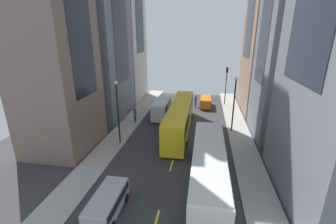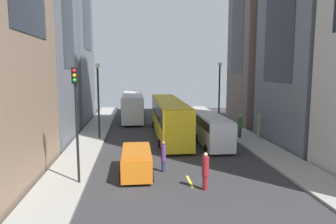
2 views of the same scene
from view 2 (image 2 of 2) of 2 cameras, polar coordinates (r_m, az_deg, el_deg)
ground_plane at (r=32.17m, az=-0.38°, el=-3.93°), size 41.48×41.48×0.00m
sidewalk_west at (r=32.28m, az=-13.51°, el=-3.98°), size 2.77×44.00×0.15m
sidewalk_east at (r=33.68m, az=12.18°, el=-3.45°), size 2.77×44.00×0.15m
lane_stripe_1 at (r=18.79m, az=4.00°, el=-12.53°), size 0.16×2.00×0.01m
lane_stripe_2 at (r=25.40m, az=1.21°, el=-7.10°), size 0.16×2.00×0.01m
lane_stripe_3 at (r=32.17m, az=-0.38°, el=-3.92°), size 0.16×2.00×0.01m
lane_stripe_4 at (r=39.02m, az=-1.41°, el=-1.85°), size 0.16×2.00×0.01m
lane_stripe_5 at (r=45.92m, az=-2.13°, el=-0.40°), size 0.16×2.00×0.01m
lane_stripe_6 at (r=52.84m, az=-2.66°, el=0.67°), size 0.16×2.00×0.01m
building_east_1 at (r=30.68m, az=26.48°, el=17.35°), size 7.67×9.65×24.09m
building_east_2 at (r=40.01m, az=17.15°, el=17.31°), size 6.34×7.65×26.78m
city_bus_white at (r=41.37m, az=-6.46°, el=1.45°), size 2.80×12.67×3.35m
streetcar_yellow at (r=30.48m, az=0.14°, el=-0.53°), size 2.70×14.78×3.59m
delivery_van_white at (r=26.54m, az=8.30°, el=-3.19°), size 2.25×5.96×2.58m
car_orange_0 at (r=19.68m, az=-5.78°, el=-8.71°), size 1.96×4.27×1.61m
car_silver_1 at (r=46.02m, az=2.22°, el=0.80°), size 1.91×4.31×1.61m
pedestrian_walking_far at (r=20.12m, az=-0.86°, el=-7.94°), size 0.32×0.32×2.02m
pedestrian_crossing_near at (r=30.23m, az=13.00°, el=-2.35°), size 0.39×0.39×2.21m
pedestrian_crossing_mid at (r=17.33m, az=6.83°, el=-10.52°), size 0.39×0.39×2.09m
pedestrian_waiting_curb at (r=30.51m, az=16.20°, el=-2.34°), size 0.35×0.35×2.22m
traffic_light_near_corner at (r=17.92m, az=-16.44°, el=1.36°), size 0.32×0.44×6.50m
streetlamp_near at (r=29.39m, az=-12.61°, el=3.47°), size 0.44×0.44×6.95m
streetlamp_far at (r=36.13m, az=9.35°, el=4.52°), size 0.44×0.44×7.20m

